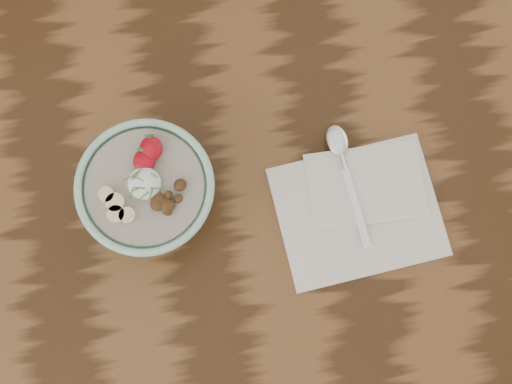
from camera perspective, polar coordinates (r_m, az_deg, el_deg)
The scene contains 4 objects.
table at distance 115.05cm, azimuth -5.12°, elevation 2.26°, with size 160.00×90.00×75.00cm.
breakfast_bowl at distance 98.88cm, azimuth -8.58°, elevation 0.01°, with size 18.67×18.67×12.19cm.
napkin at distance 104.26cm, azimuth 8.28°, elevation -1.14°, with size 24.38×20.33×1.41cm.
spoon at distance 104.16cm, azimuth 6.89°, elevation 2.79°, with size 3.77×18.60×0.97cm.
Camera 1 is at (5.96, -27.38, 177.28)cm, focal length 50.00 mm.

